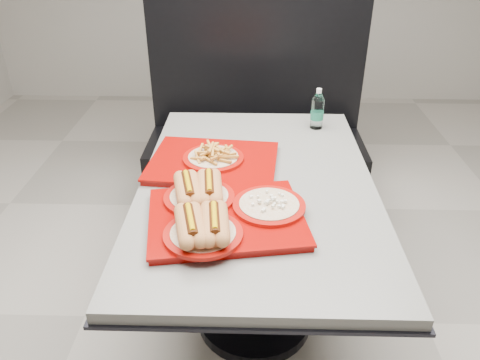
{
  "coord_description": "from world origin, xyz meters",
  "views": [
    {
      "loc": [
        -0.02,
        -1.57,
        1.66
      ],
      "look_at": [
        -0.06,
        -0.13,
        0.83
      ],
      "focal_mm": 35.0,
      "sensor_mm": 36.0,
      "label": 1
    }
  ],
  "objects_px": {
    "booth_bench": "(255,142)",
    "tray_far": "(213,160)",
    "tray_near": "(220,212)",
    "water_bottle": "(317,111)",
    "diner_table": "(256,216)"
  },
  "relations": [
    {
      "from": "booth_bench",
      "to": "tray_near",
      "type": "height_order",
      "value": "booth_bench"
    },
    {
      "from": "booth_bench",
      "to": "tray_far",
      "type": "xyz_separation_m",
      "value": [
        -0.18,
        -0.97,
        0.38
      ]
    },
    {
      "from": "diner_table",
      "to": "tray_near",
      "type": "relative_size",
      "value": 2.49
    },
    {
      "from": "diner_table",
      "to": "water_bottle",
      "type": "distance_m",
      "value": 0.65
    },
    {
      "from": "booth_bench",
      "to": "tray_far",
      "type": "relative_size",
      "value": 2.48
    },
    {
      "from": "tray_near",
      "to": "tray_far",
      "type": "xyz_separation_m",
      "value": [
        -0.05,
        0.4,
        -0.01
      ]
    },
    {
      "from": "diner_table",
      "to": "tray_far",
      "type": "bearing_deg",
      "value": 145.94
    },
    {
      "from": "tray_near",
      "to": "water_bottle",
      "type": "relative_size",
      "value": 2.92
    },
    {
      "from": "booth_bench",
      "to": "tray_far",
      "type": "distance_m",
      "value": 1.06
    },
    {
      "from": "booth_bench",
      "to": "tray_far",
      "type": "bearing_deg",
      "value": -100.4
    },
    {
      "from": "tray_far",
      "to": "water_bottle",
      "type": "height_order",
      "value": "water_bottle"
    },
    {
      "from": "tray_near",
      "to": "water_bottle",
      "type": "height_order",
      "value": "water_bottle"
    },
    {
      "from": "booth_bench",
      "to": "tray_near",
      "type": "distance_m",
      "value": 1.43
    },
    {
      "from": "tray_near",
      "to": "tray_far",
      "type": "height_order",
      "value": "tray_near"
    },
    {
      "from": "tray_near",
      "to": "water_bottle",
      "type": "bearing_deg",
      "value": 62.73
    }
  ]
}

